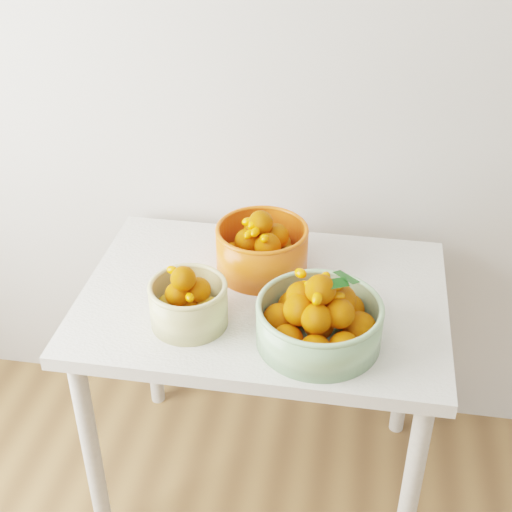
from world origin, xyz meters
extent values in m
cube|color=beige|center=(0.00, 2.00, 1.35)|extent=(4.00, 0.04, 2.70)
cube|color=silver|center=(-0.40, 1.60, 0.73)|extent=(1.00, 0.70, 0.04)
cylinder|color=silver|center=(-0.84, 1.31, 0.35)|extent=(0.05, 0.05, 0.71)
cylinder|color=silver|center=(0.04, 1.31, 0.35)|extent=(0.05, 0.05, 0.71)
cylinder|color=silver|center=(-0.84, 1.89, 0.35)|extent=(0.05, 0.05, 0.71)
cylinder|color=silver|center=(0.04, 1.89, 0.35)|extent=(0.05, 0.05, 0.71)
cylinder|color=tan|center=(-0.57, 1.45, 0.81)|extent=(0.26, 0.26, 0.11)
torus|color=tan|center=(-0.57, 1.45, 0.86)|extent=(0.26, 0.26, 0.01)
sphere|color=#D1660C|center=(-0.52, 1.45, 0.80)|extent=(0.07, 0.07, 0.07)
sphere|color=#D1660C|center=(-0.57, 1.50, 0.80)|extent=(0.07, 0.07, 0.07)
sphere|color=#D1660C|center=(-0.62, 1.44, 0.80)|extent=(0.07, 0.07, 0.07)
sphere|color=#E75300|center=(-0.58, 1.40, 0.80)|extent=(0.07, 0.07, 0.07)
sphere|color=#E75300|center=(-0.57, 1.45, 0.80)|extent=(0.07, 0.07, 0.07)
sphere|color=#E75300|center=(-0.55, 1.46, 0.85)|extent=(0.06, 0.06, 0.06)
sphere|color=#E75300|center=(-0.60, 1.43, 0.85)|extent=(0.06, 0.06, 0.06)
sphere|color=#E75300|center=(-0.58, 1.44, 0.89)|extent=(0.06, 0.06, 0.06)
ellipsoid|color=#FF6A04|center=(-0.56, 1.40, 0.86)|extent=(0.04, 0.04, 0.03)
ellipsoid|color=#FF6A04|center=(-0.62, 1.46, 0.90)|extent=(0.04, 0.04, 0.03)
cylinder|color=#85AE7D|center=(-0.24, 1.43, 0.80)|extent=(0.32, 0.32, 0.11)
torus|color=#85AE7D|center=(-0.24, 1.43, 0.86)|extent=(0.33, 0.33, 0.02)
sphere|color=#E75300|center=(-0.14, 1.43, 0.80)|extent=(0.09, 0.09, 0.09)
sphere|color=#E75300|center=(-0.17, 1.50, 0.80)|extent=(0.08, 0.08, 0.08)
sphere|color=#E75300|center=(-0.24, 1.53, 0.80)|extent=(0.08, 0.08, 0.08)
sphere|color=#E75300|center=(-0.31, 1.49, 0.80)|extent=(0.08, 0.08, 0.08)
sphere|color=#E75300|center=(-0.34, 1.43, 0.80)|extent=(0.08, 0.08, 0.08)
sphere|color=#E75300|center=(-0.31, 1.35, 0.80)|extent=(0.08, 0.08, 0.08)
sphere|color=#E75300|center=(-0.24, 1.33, 0.80)|extent=(0.08, 0.08, 0.08)
sphere|color=#E75300|center=(-0.17, 1.35, 0.80)|extent=(0.08, 0.08, 0.08)
sphere|color=#E75300|center=(-0.24, 1.43, 0.80)|extent=(0.08, 0.08, 0.08)
sphere|color=#E75300|center=(-0.19, 1.45, 0.86)|extent=(0.08, 0.08, 0.08)
sphere|color=#E75300|center=(-0.24, 1.48, 0.86)|extent=(0.08, 0.08, 0.08)
sphere|color=#E75300|center=(-0.29, 1.45, 0.86)|extent=(0.08, 0.08, 0.08)
sphere|color=#E75300|center=(-0.28, 1.40, 0.86)|extent=(0.08, 0.08, 0.08)
sphere|color=#E75300|center=(-0.24, 1.37, 0.86)|extent=(0.08, 0.08, 0.08)
sphere|color=#E75300|center=(-0.19, 1.40, 0.86)|extent=(0.07, 0.07, 0.07)
sphere|color=#E75300|center=(-0.24, 1.42, 0.92)|extent=(0.08, 0.08, 0.08)
ellipsoid|color=#FF6A04|center=(-0.29, 1.48, 0.92)|extent=(0.04, 0.05, 0.04)
ellipsoid|color=#FF6A04|center=(-0.26, 1.43, 0.92)|extent=(0.04, 0.03, 0.03)
ellipsoid|color=#FF6A04|center=(-0.20, 1.45, 0.90)|extent=(0.04, 0.05, 0.04)
ellipsoid|color=#FF6A04|center=(-0.27, 1.42, 0.88)|extent=(0.05, 0.04, 0.04)
ellipsoid|color=#FF6A04|center=(-0.28, 1.46, 0.89)|extent=(0.05, 0.05, 0.04)
ellipsoid|color=#FF6A04|center=(-0.23, 1.44, 0.92)|extent=(0.05, 0.05, 0.03)
ellipsoid|color=#FF6A04|center=(-0.21, 1.46, 0.91)|extent=(0.05, 0.05, 0.03)
ellipsoid|color=#FF6A04|center=(-0.23, 1.43, 0.89)|extent=(0.04, 0.03, 0.03)
ellipsoid|color=#FF6A04|center=(-0.29, 1.41, 0.89)|extent=(0.05, 0.04, 0.04)
ellipsoid|color=#FF6A04|center=(-0.25, 1.42, 0.91)|extent=(0.04, 0.04, 0.03)
ellipsoid|color=#FF6A04|center=(-0.25, 1.42, 0.92)|extent=(0.04, 0.04, 0.03)
ellipsoid|color=#FF6A04|center=(-0.23, 1.46, 0.92)|extent=(0.03, 0.05, 0.04)
ellipsoid|color=#FF6A04|center=(-0.24, 1.38, 0.92)|extent=(0.03, 0.04, 0.04)
ellipsoid|color=#FF6A04|center=(-0.20, 1.42, 0.89)|extent=(0.04, 0.03, 0.04)
ellipsoid|color=#FF6A04|center=(-0.24, 1.42, 0.89)|extent=(0.04, 0.04, 0.03)
ellipsoid|color=#FF6A04|center=(-0.26, 1.43, 0.91)|extent=(0.04, 0.03, 0.03)
ellipsoid|color=#FF6A04|center=(-0.22, 1.43, 0.89)|extent=(0.05, 0.04, 0.03)
cylinder|color=#F24E13|center=(-0.43, 1.72, 0.82)|extent=(0.31, 0.31, 0.14)
torus|color=#F24E13|center=(-0.43, 1.72, 0.89)|extent=(0.32, 0.32, 0.01)
sphere|color=#D1660C|center=(-0.35, 1.72, 0.80)|extent=(0.07, 0.07, 0.07)
sphere|color=#D1660C|center=(-0.39, 1.79, 0.80)|extent=(0.08, 0.08, 0.08)
sphere|color=#E75300|center=(-0.47, 1.78, 0.80)|extent=(0.07, 0.07, 0.07)
sphere|color=#E75300|center=(-0.50, 1.72, 0.80)|extent=(0.07, 0.07, 0.07)
sphere|color=#E75300|center=(-0.47, 1.65, 0.80)|extent=(0.07, 0.07, 0.07)
sphere|color=#E75300|center=(-0.38, 1.65, 0.80)|extent=(0.08, 0.08, 0.08)
sphere|color=#E75300|center=(-0.43, 1.72, 0.80)|extent=(0.07, 0.07, 0.07)
sphere|color=#E75300|center=(-0.39, 1.74, 0.86)|extent=(0.07, 0.07, 0.07)
sphere|color=#E75300|center=(-0.45, 1.76, 0.86)|extent=(0.08, 0.08, 0.08)
sphere|color=#E75300|center=(-0.46, 1.70, 0.86)|extent=(0.07, 0.07, 0.07)
sphere|color=#E75300|center=(-0.41, 1.68, 0.86)|extent=(0.08, 0.08, 0.08)
sphere|color=#E75300|center=(-0.43, 1.72, 0.90)|extent=(0.07, 0.07, 0.07)
ellipsoid|color=#FF6A04|center=(-0.44, 1.68, 0.90)|extent=(0.03, 0.04, 0.03)
ellipsoid|color=#FF6A04|center=(-0.41, 1.66, 0.90)|extent=(0.04, 0.04, 0.04)
ellipsoid|color=#FF6A04|center=(-0.46, 1.67, 0.89)|extent=(0.04, 0.05, 0.04)
ellipsoid|color=#FF6A04|center=(-0.45, 1.70, 0.91)|extent=(0.05, 0.05, 0.04)
ellipsoid|color=#FF6A04|center=(-0.47, 1.72, 0.91)|extent=(0.04, 0.03, 0.04)
ellipsoid|color=#FF6A04|center=(-0.42, 1.74, 0.91)|extent=(0.03, 0.04, 0.03)
ellipsoid|color=#FF6A04|center=(-0.44, 1.73, 0.88)|extent=(0.04, 0.05, 0.04)
ellipsoid|color=#FF6A04|center=(-0.43, 1.72, 0.89)|extent=(0.04, 0.04, 0.04)
ellipsoid|color=#FF6A04|center=(-0.44, 1.72, 0.90)|extent=(0.04, 0.04, 0.03)
ellipsoid|color=#FF6A04|center=(-0.43, 1.71, 0.90)|extent=(0.04, 0.04, 0.03)
ellipsoid|color=#FF6A04|center=(-0.45, 1.71, 0.89)|extent=(0.04, 0.04, 0.03)
camera|label=1|loc=(-0.16, 0.04, 1.91)|focal=50.00mm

